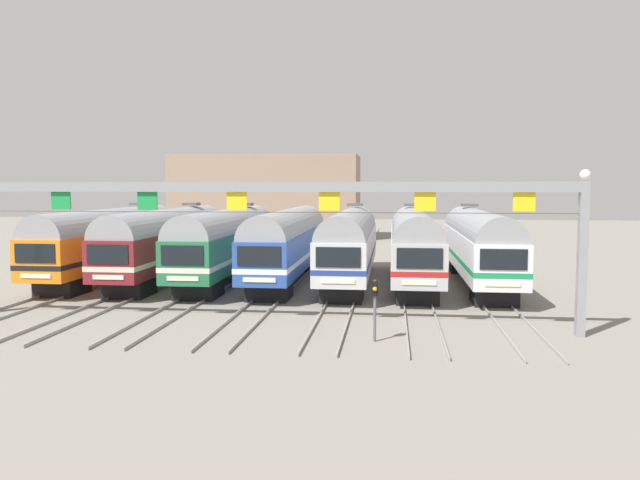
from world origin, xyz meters
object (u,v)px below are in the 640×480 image
(commuter_train_green, at_px, (227,241))
(commuter_train_white, at_px, (479,243))
(commuter_train_blue, at_px, (288,241))
(commuter_train_maroon, at_px, (168,240))
(catenary_gantry, at_px, (237,206))
(yard_signal_mast, at_px, (375,298))
(commuter_train_stainless, at_px, (414,242))
(commuter_train_silver, at_px, (350,242))
(commuter_train_orange, at_px, (110,239))

(commuter_train_green, relative_size, commuter_train_white, 1.00)
(commuter_train_blue, relative_size, commuter_train_white, 1.00)
(commuter_train_white, bearing_deg, commuter_train_maroon, 180.00)
(commuter_train_blue, xyz_separation_m, catenary_gantry, (0.00, -13.49, 2.74))
(commuter_train_maroon, distance_m, yard_signal_mast, 20.96)
(yard_signal_mast, bearing_deg, commuter_train_stainless, 82.44)
(commuter_train_white, bearing_deg, commuter_train_blue, -179.98)
(commuter_train_green, distance_m, catenary_gantry, 14.36)
(commuter_train_maroon, xyz_separation_m, commuter_train_silver, (12.21, 0.00, 0.00))
(commuter_train_green, relative_size, commuter_train_silver, 1.00)
(commuter_train_green, height_order, commuter_train_silver, same)
(commuter_train_maroon, distance_m, commuter_train_blue, 8.14)
(commuter_train_maroon, bearing_deg, yard_signal_mast, -47.11)
(commuter_train_maroon, xyz_separation_m, commuter_train_white, (20.36, 0.00, 0.00))
(commuter_train_white, bearing_deg, catenary_gantry, -132.14)
(commuter_train_orange, xyz_separation_m, commuter_train_blue, (12.21, -0.00, -0.00))
(commuter_train_stainless, height_order, catenary_gantry, catenary_gantry)
(commuter_train_stainless, xyz_separation_m, commuter_train_white, (4.07, 0.00, 0.00))
(commuter_train_white, bearing_deg, commuter_train_orange, 180.00)
(commuter_train_blue, distance_m, catenary_gantry, 13.77)
(commuter_train_silver, distance_m, commuter_train_white, 8.14)
(commuter_train_silver, height_order, yard_signal_mast, commuter_train_silver)
(commuter_train_maroon, xyz_separation_m, yard_signal_mast, (14.25, -15.34, -0.92))
(commuter_train_orange, bearing_deg, commuter_train_stainless, 0.00)
(commuter_train_maroon, relative_size, catenary_gantry, 0.61)
(commuter_train_green, distance_m, commuter_train_white, 16.29)
(commuter_train_blue, relative_size, commuter_train_stainless, 1.00)
(commuter_train_stainless, bearing_deg, commuter_train_blue, -179.97)
(commuter_train_green, bearing_deg, commuter_train_white, 0.00)
(commuter_train_orange, distance_m, commuter_train_blue, 12.21)
(commuter_train_stainless, distance_m, yard_signal_mast, 15.50)
(commuter_train_orange, xyz_separation_m, yard_signal_mast, (18.32, -15.34, -0.92))
(commuter_train_orange, distance_m, yard_signal_mast, 23.91)
(commuter_train_maroon, relative_size, yard_signal_mast, 7.15)
(commuter_train_orange, distance_m, catenary_gantry, 18.41)
(commuter_train_green, xyz_separation_m, commuter_train_stainless, (12.21, 0.00, 0.00))
(commuter_train_maroon, relative_size, commuter_train_stainless, 1.00)
(commuter_train_orange, distance_m, commuter_train_silver, 16.29)
(commuter_train_maroon, relative_size, commuter_train_silver, 1.00)
(commuter_train_orange, xyz_separation_m, commuter_train_stainless, (20.36, 0.00, 0.00))
(catenary_gantry, relative_size, yard_signal_mast, 11.75)
(catenary_gantry, bearing_deg, commuter_train_white, 47.86)
(commuter_train_green, relative_size, catenary_gantry, 0.61)
(commuter_train_maroon, distance_m, commuter_train_silver, 12.21)
(commuter_train_orange, height_order, commuter_train_white, same)
(commuter_train_white, relative_size, catenary_gantry, 0.61)
(commuter_train_green, relative_size, yard_signal_mast, 7.15)
(commuter_train_silver, distance_m, catenary_gantry, 14.36)
(commuter_train_orange, xyz_separation_m, commuter_train_green, (8.14, 0.00, 0.00))
(commuter_train_silver, height_order, catenary_gantry, catenary_gantry)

